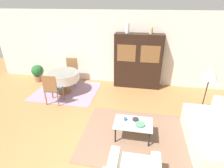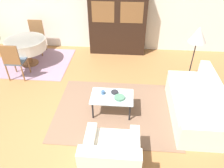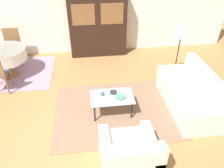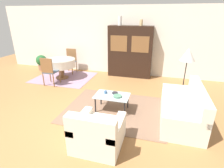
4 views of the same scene
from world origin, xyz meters
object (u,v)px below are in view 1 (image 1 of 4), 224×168
Objects in this scene: coffee_table at (133,125)px; vase_tall at (127,28)px; bowl at (140,124)px; dining_chair_near at (52,88)px; dining_chair_far at (71,70)px; floor_lamp at (210,74)px; cup at (125,119)px; vase_short at (151,31)px; display_cabinet at (138,61)px; bowl_small at (135,119)px; dining_table at (63,77)px; couch at (213,137)px; potted_plant at (38,72)px.

vase_tall reaches higher than coffee_table.
bowl is 0.65× the size of vase_tall.
dining_chair_near is 4.60× the size of bowl.
dining_chair_far is 4.69m from floor_lamp.
vase_short is at bearing 79.78° from cup.
floor_lamp is 4.59× the size of vase_tall.
coffee_table is 0.45× the size of display_cabinet.
dining_chair_near is at bearing 159.61° from bowl_small.
dining_table is (-2.51, -0.99, -0.38)m from display_cabinet.
bowl_small is at bearing 86.00° from couch.
dining_table is at bearing 146.27° from bowl_small.
couch is at bearing -93.79° from floor_lamp.
vase_short is (-1.43, 2.86, 1.78)m from couch.
dining_chair_far is at bearing 132.70° from cup.
cup is (-2.02, -1.12, -0.83)m from floor_lamp.
bowl_small is (-0.11, 0.18, -0.00)m from bowl.
vase_short is at bearing 84.45° from bowl_small.
vase_short is at bearing -0.00° from vase_tall.
bowl is 0.21m from bowl_small.
couch is at bearing 0.16° from coffee_table.
bowl is at bearing -143.28° from floor_lamp.
vase_short reaches higher than cup.
floor_lamp is at bearing 29.00° from cup.
dining_table is 4.50m from floor_lamp.
display_cabinet is at bearing -179.86° from vase_short.
dining_chair_far is (-2.57, 2.64, 0.18)m from coffee_table.
bowl_small is 4.76m from potted_plant.
dining_chair_far is 3.51m from cup.
display_cabinet reaches higher than dining_chair_far.
dining_table is (-2.57, 1.87, 0.22)m from coffee_table.
bowl is at bearing 92.20° from couch.
dining_chair_far is 4.58× the size of vase_short.
cup is (2.38, -1.03, -0.10)m from dining_chair_near.
vase_tall reaches higher than dining_chair_near.
bowl_small is 3.20m from vase_short.
display_cabinet is at bearing 94.32° from bowl.
dining_chair_near reaches higher than potted_plant.
couch is at bearing -14.18° from dining_chair_near.
vase_short is (0.15, 2.92, 1.62)m from bowl.
dining_chair_near is 2.59m from cup.
display_cabinet is (-0.06, 2.86, 0.60)m from coffee_table.
dining_table is 14.11× the size of cup.
dining_chair_far is 6.57× the size of bowl_small.
dining_chair_near is at bearing -148.47° from vase_short.
vase_short reaches higher than display_cabinet.
dining_chair_far is (-2.51, -0.22, -0.41)m from display_cabinet.
dining_table is at bearing 90.00° from dining_chair_far.
potted_plant is at bearing 152.79° from dining_table.
display_cabinet is 2.97m from bowl.
display_cabinet reaches higher than couch.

